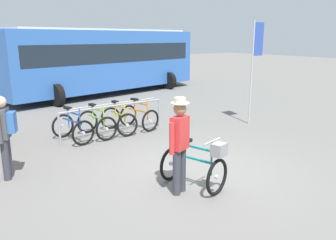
{
  "coord_description": "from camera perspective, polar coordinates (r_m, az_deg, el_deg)",
  "views": [
    {
      "loc": [
        -4.13,
        -5.22,
        2.7
      ],
      "look_at": [
        -0.25,
        0.55,
        1.0
      ],
      "focal_mm": 36.13,
      "sensor_mm": 36.0,
      "label": 1
    }
  ],
  "objects": [
    {
      "name": "featured_bicycle",
      "position": [
        6.21,
        4.93,
        -7.62
      ],
      "size": [
        0.95,
        1.25,
        0.97
      ],
      "color": "black",
      "rests_on": "ground"
    },
    {
      "name": "person_with_featured_bike",
      "position": [
        5.85,
        1.96,
        -3.72
      ],
      "size": [
        0.49,
        0.32,
        1.72
      ],
      "color": "#383842",
      "rests_on": "ground"
    },
    {
      "name": "racked_bike_orange",
      "position": [
        10.25,
        -4.94,
        0.56
      ],
      "size": [
        0.88,
        1.23,
        0.98
      ],
      "color": "black",
      "rests_on": "ground"
    },
    {
      "name": "bus_distant",
      "position": [
        16.87,
        -10.79,
        10.27
      ],
      "size": [
        10.3,
        4.79,
        3.08
      ],
      "color": "#3366B7",
      "rests_on": "ground"
    },
    {
      "name": "ground_plane",
      "position": [
        7.18,
        4.15,
        -8.37
      ],
      "size": [
        80.0,
        80.0,
        0.0
      ],
      "primitive_type": "plane",
      "color": "slate"
    },
    {
      "name": "bike_rack_rail",
      "position": [
        9.56,
        -9.12,
        1.29
      ],
      "size": [
        3.2,
        0.3,
        0.88
      ],
      "color": "#99999E",
      "rests_on": "ground"
    },
    {
      "name": "banner_flag",
      "position": [
        10.99,
        14.58,
        10.88
      ],
      "size": [
        0.44,
        0.05,
        3.2
      ],
      "color": "#B2B2B7",
      "rests_on": "ground"
    },
    {
      "name": "racked_bike_blue",
      "position": [
        9.31,
        -15.8,
        -1.29
      ],
      "size": [
        0.87,
        1.2,
        0.97
      ],
      "color": "black",
      "rests_on": "ground"
    },
    {
      "name": "racked_bike_yellow",
      "position": [
        9.9,
        -8.32,
        -0.02
      ],
      "size": [
        0.7,
        1.13,
        0.98
      ],
      "color": "black",
      "rests_on": "ground"
    },
    {
      "name": "pedestrian_with_backpack",
      "position": [
        7.18,
        -25.82,
        -1.87
      ],
      "size": [
        0.42,
        0.5,
        1.64
      ],
      "color": "#383842",
      "rests_on": "ground"
    },
    {
      "name": "racked_bike_lime",
      "position": [
        9.58,
        -11.94,
        -0.64
      ],
      "size": [
        0.81,
        1.18,
        0.97
      ],
      "color": "black",
      "rests_on": "ground"
    }
  ]
}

